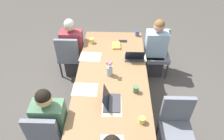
{
  "coord_description": "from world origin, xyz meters",
  "views": [
    {
      "loc": [
        2.42,
        0.07,
        2.93
      ],
      "look_at": [
        0.0,
        0.0,
        0.79
      ],
      "focal_mm": 33.61,
      "sensor_mm": 36.0,
      "label": 1
    }
  ],
  "objects_px": {
    "dining_table": "(112,75)",
    "person_far_left_mid": "(155,51)",
    "chair_near_left_far": "(47,131)",
    "person_near_left_far": "(52,126)",
    "coffee_mug_centre_left": "(142,120)",
    "chair_far_left_mid": "(157,50)",
    "coffee_mug_centre_right": "(137,33)",
    "laptop_head_right_left_near": "(110,101)",
    "book_red_cover": "(116,46)",
    "chair_near_right_near": "(69,54)",
    "coffee_mug_near_left": "(136,89)",
    "flower_vase": "(109,69)",
    "person_near_right_near": "(73,51)",
    "phone_black": "(123,41)",
    "laptop_far_left_mid": "(134,57)",
    "chair_far_right_mid": "(176,124)",
    "coffee_mug_near_right": "(91,41)"
  },
  "relations": [
    {
      "from": "person_near_left_far",
      "to": "coffee_mug_centre_right",
      "type": "xyz_separation_m",
      "value": [
        -1.92,
        1.22,
        0.27
      ]
    },
    {
      "from": "chair_near_left_far",
      "to": "chair_far_right_mid",
      "type": "xyz_separation_m",
      "value": [
        -0.17,
        1.73,
        0.0
      ]
    },
    {
      "from": "book_red_cover",
      "to": "chair_far_right_mid",
      "type": "bearing_deg",
      "value": 25.66
    },
    {
      "from": "coffee_mug_near_left",
      "to": "phone_black",
      "type": "height_order",
      "value": "coffee_mug_near_left"
    },
    {
      "from": "person_far_left_mid",
      "to": "laptop_head_right_left_near",
      "type": "distance_m",
      "value": 1.73
    },
    {
      "from": "chair_far_right_mid",
      "to": "coffee_mug_centre_left",
      "type": "bearing_deg",
      "value": -72.91
    },
    {
      "from": "person_far_left_mid",
      "to": "chair_near_right_near",
      "type": "bearing_deg",
      "value": -86.38
    },
    {
      "from": "chair_near_right_near",
      "to": "laptop_far_left_mid",
      "type": "height_order",
      "value": "laptop_far_left_mid"
    },
    {
      "from": "chair_near_right_near",
      "to": "chair_far_left_mid",
      "type": "bearing_deg",
      "value": 95.99
    },
    {
      "from": "dining_table",
      "to": "person_far_left_mid",
      "type": "relative_size",
      "value": 2.01
    },
    {
      "from": "chair_near_left_far",
      "to": "person_near_left_far",
      "type": "xyz_separation_m",
      "value": [
        -0.07,
        0.06,
        0.03
      ]
    },
    {
      "from": "flower_vase",
      "to": "book_red_cover",
      "type": "xyz_separation_m",
      "value": [
        -0.76,
        0.09,
        -0.1
      ]
    },
    {
      "from": "person_far_left_mid",
      "to": "coffee_mug_near_left",
      "type": "height_order",
      "value": "person_far_left_mid"
    },
    {
      "from": "person_far_left_mid",
      "to": "book_red_cover",
      "type": "height_order",
      "value": "person_far_left_mid"
    },
    {
      "from": "laptop_head_right_left_near",
      "to": "coffee_mug_centre_right",
      "type": "xyz_separation_m",
      "value": [
        -1.7,
        0.46,
        0.01
      ]
    },
    {
      "from": "person_far_left_mid",
      "to": "person_near_right_near",
      "type": "bearing_deg",
      "value": -88.93
    },
    {
      "from": "person_near_right_near",
      "to": "coffee_mug_centre_left",
      "type": "distance_m",
      "value": 2.13
    },
    {
      "from": "chair_near_right_near",
      "to": "laptop_head_right_left_near",
      "type": "distance_m",
      "value": 1.65
    },
    {
      "from": "coffee_mug_near_left",
      "to": "chair_far_left_mid",
      "type": "bearing_deg",
      "value": 158.99
    },
    {
      "from": "coffee_mug_centre_left",
      "to": "coffee_mug_centre_right",
      "type": "relative_size",
      "value": 0.8
    },
    {
      "from": "person_near_left_far",
      "to": "chair_far_left_mid",
      "type": "bearing_deg",
      "value": 137.67
    },
    {
      "from": "person_far_left_mid",
      "to": "chair_near_left_far",
      "type": "distance_m",
      "value": 2.43
    },
    {
      "from": "coffee_mug_near_left",
      "to": "phone_black",
      "type": "bearing_deg",
      "value": -172.47
    },
    {
      "from": "person_far_left_mid",
      "to": "flower_vase",
      "type": "distance_m",
      "value": 1.3
    },
    {
      "from": "chair_far_left_mid",
      "to": "chair_far_right_mid",
      "type": "height_order",
      "value": "same"
    },
    {
      "from": "person_near_right_near",
      "to": "chair_far_right_mid",
      "type": "xyz_separation_m",
      "value": [
        1.6,
        1.68,
        -0.03
      ]
    },
    {
      "from": "person_near_right_near",
      "to": "coffee_mug_near_left",
      "type": "distance_m",
      "value": 1.7
    },
    {
      "from": "coffee_mug_near_right",
      "to": "book_red_cover",
      "type": "distance_m",
      "value": 0.47
    },
    {
      "from": "dining_table",
      "to": "chair_near_right_near",
      "type": "relative_size",
      "value": 2.67
    },
    {
      "from": "person_near_left_far",
      "to": "book_red_cover",
      "type": "xyz_separation_m",
      "value": [
        -1.54,
        0.83,
        0.24
      ]
    },
    {
      "from": "person_near_left_far",
      "to": "coffee_mug_centre_left",
      "type": "height_order",
      "value": "person_near_left_far"
    },
    {
      "from": "chair_far_left_mid",
      "to": "person_near_left_far",
      "type": "height_order",
      "value": "person_near_left_far"
    },
    {
      "from": "chair_near_right_near",
      "to": "coffee_mug_near_left",
      "type": "distance_m",
      "value": 1.7
    },
    {
      "from": "laptop_head_right_left_near",
      "to": "phone_black",
      "type": "height_order",
      "value": "laptop_head_right_left_near"
    },
    {
      "from": "chair_near_left_far",
      "to": "flower_vase",
      "type": "relative_size",
      "value": 3.34
    },
    {
      "from": "chair_far_left_mid",
      "to": "person_far_left_mid",
      "type": "distance_m",
      "value": 0.1
    },
    {
      "from": "coffee_mug_centre_right",
      "to": "laptop_far_left_mid",
      "type": "bearing_deg",
      "value": -6.99
    },
    {
      "from": "dining_table",
      "to": "flower_vase",
      "type": "xyz_separation_m",
      "value": [
        0.05,
        -0.04,
        0.18
      ]
    },
    {
      "from": "dining_table",
      "to": "flower_vase",
      "type": "bearing_deg",
      "value": -33.58
    },
    {
      "from": "chair_far_right_mid",
      "to": "coffee_mug_centre_left",
      "type": "xyz_separation_m",
      "value": [
        0.15,
        -0.5,
        0.29
      ]
    },
    {
      "from": "chair_near_left_far",
      "to": "coffee_mug_centre_right",
      "type": "relative_size",
      "value": 8.76
    },
    {
      "from": "dining_table",
      "to": "coffee_mug_centre_right",
      "type": "bearing_deg",
      "value": 157.26
    },
    {
      "from": "chair_near_left_far",
      "to": "person_near_left_far",
      "type": "height_order",
      "value": "person_near_left_far"
    },
    {
      "from": "chair_far_right_mid",
      "to": "person_far_left_mid",
      "type": "bearing_deg",
      "value": -176.87
    },
    {
      "from": "chair_near_right_near",
      "to": "coffee_mug_centre_right",
      "type": "bearing_deg",
      "value": 103.26
    },
    {
      "from": "chair_far_left_mid",
      "to": "laptop_head_right_left_near",
      "type": "height_order",
      "value": "laptop_head_right_left_near"
    },
    {
      "from": "chair_far_right_mid",
      "to": "phone_black",
      "type": "bearing_deg",
      "value": -156.14
    },
    {
      "from": "person_near_right_near",
      "to": "flower_vase",
      "type": "xyz_separation_m",
      "value": [
        0.91,
        0.75,
        0.33
      ]
    },
    {
      "from": "laptop_far_left_mid",
      "to": "phone_black",
      "type": "relative_size",
      "value": 2.13
    },
    {
      "from": "laptop_head_right_left_near",
      "to": "book_red_cover",
      "type": "relative_size",
      "value": 1.6
    }
  ]
}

